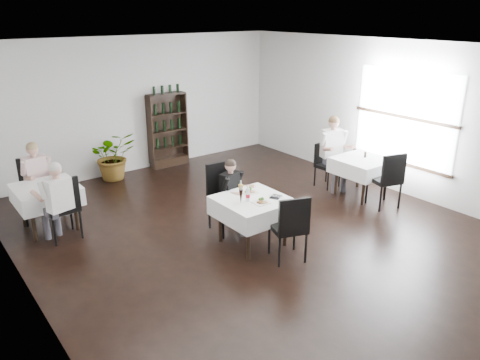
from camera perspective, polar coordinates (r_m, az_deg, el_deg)
name	(u,v)px	position (r m, az deg, el deg)	size (l,w,h in m)	color
room_shell	(268,150)	(7.16, 3.49, 3.69)	(9.00, 9.00, 9.00)	black
window_right	(404,119)	(9.73, 19.41, 6.98)	(0.06, 2.30, 1.85)	white
wine_shelf	(168,131)	(11.12, -8.79, 5.96)	(0.90, 0.28, 1.75)	black
main_table	(253,207)	(7.28, 1.55, -3.36)	(1.03, 1.03, 0.77)	black
left_table	(46,194)	(8.42, -22.53, -1.63)	(0.98, 0.98, 0.77)	black
right_table	(362,166)	(9.51, 14.67, 1.67)	(0.98, 0.98, 0.77)	black
potted_tree	(113,156)	(10.53, -15.20, 2.89)	(0.96, 0.83, 1.06)	#28571E
main_chair_far	(225,192)	(7.79, -1.87, -1.51)	(0.56, 0.57, 1.14)	black
main_chair_near	(290,224)	(6.83, 6.16, -5.39)	(0.61, 0.61, 1.04)	black
left_chair_far	(35,185)	(8.93, -23.68, -0.56)	(0.59, 0.60, 1.10)	black
left_chair_near	(62,204)	(7.93, -20.86, -2.78)	(0.51, 0.51, 1.08)	black
right_chair_far	(325,162)	(9.94, 10.35, 2.22)	(0.43, 0.43, 0.92)	black
right_chair_near	(388,176)	(9.04, 17.61, 0.41)	(0.62, 0.62, 1.08)	black
diner_main	(234,190)	(7.67, -0.79, -1.22)	(0.53, 0.57, 1.26)	#46454E
diner_left_far	(38,175)	(8.91, -23.42, 0.60)	(0.56, 0.58, 1.38)	#46454E
diner_left_near	(56,196)	(7.80, -21.49, -1.84)	(0.56, 0.60, 1.36)	#46454E
diner_right_far	(334,147)	(9.73, 11.38, 3.96)	(0.64, 0.68, 1.51)	#46454E
plate_far	(249,191)	(7.46, 1.13, -1.40)	(0.24, 0.24, 0.07)	white
plate_near	(261,202)	(7.06, 2.62, -2.69)	(0.23, 0.23, 0.07)	white
pilsner_dark	(241,197)	(7.00, 0.11, -2.03)	(0.06, 0.06, 0.27)	black
pilsner_lager	(241,192)	(7.09, 0.10, -1.53)	(0.08, 0.08, 0.33)	gold
coke_bottle	(248,195)	(7.09, 0.96, -1.81)	(0.07, 0.07, 0.26)	silver
napkin_cutlery	(276,197)	(7.30, 4.37, -2.04)	(0.24, 0.22, 0.02)	black
pepper_mill	(365,155)	(9.54, 15.02, 3.01)	(0.05, 0.05, 0.11)	black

